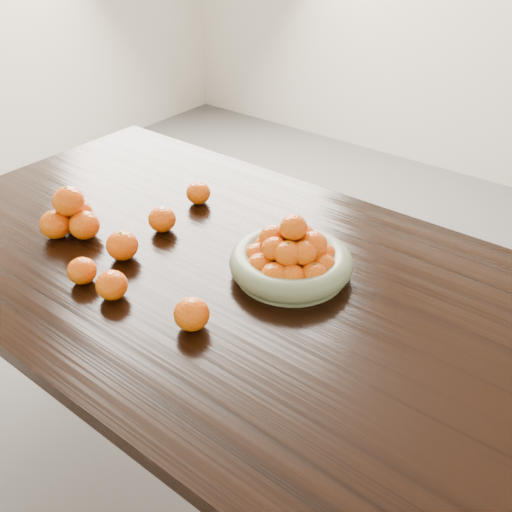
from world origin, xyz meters
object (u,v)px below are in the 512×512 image
Objects in this scene: fruit_bowl at (291,259)px; orange_pyramid at (71,215)px; dining_table at (261,311)px; loose_orange_0 at (122,245)px.

fruit_bowl reaches higher than orange_pyramid.
dining_table is 0.37m from loose_orange_0.
loose_orange_0 is (-0.36, -0.20, -0.01)m from fruit_bowl.
orange_pyramid is 0.20m from loose_orange_0.
fruit_bowl is at bearing 28.53° from loose_orange_0.
dining_table is 0.56m from orange_pyramid.
loose_orange_0 is at bearing -151.47° from fruit_bowl.
fruit_bowl reaches higher than loose_orange_0.
fruit_bowl is 1.86× the size of orange_pyramid.
fruit_bowl is 3.71× the size of loose_orange_0.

